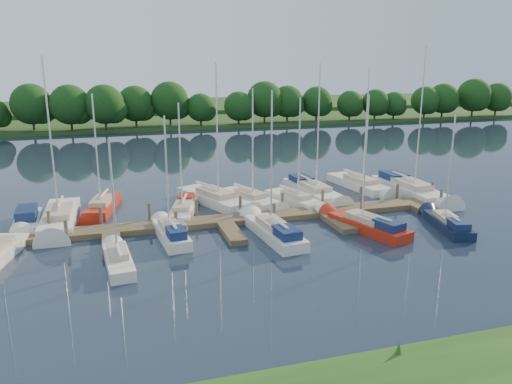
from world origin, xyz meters
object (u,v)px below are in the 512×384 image
object	(u,v)px
sailboat_n_5	(217,201)
motorboat	(27,222)
dock	(225,223)
sailboat_s_2	(171,234)

from	to	relation	value
sailboat_n_5	motorboat	bearing A→B (deg)	-15.97
dock	sailboat_n_5	xyz separation A→B (m)	(0.64, 5.73, 0.08)
dock	motorboat	bearing A→B (deg)	164.18
dock	sailboat_s_2	world-z (taller)	sailboat_s_2
motorboat	sailboat_n_5	world-z (taller)	sailboat_n_5
motorboat	sailboat_n_5	bearing A→B (deg)	-175.55
dock	sailboat_s_2	size ratio (longest dim) A/B	4.59
dock	sailboat_s_2	bearing A→B (deg)	-158.13
sailboat_s_2	motorboat	bearing A→B (deg)	144.90
sailboat_s_2	dock	bearing A→B (deg)	16.65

